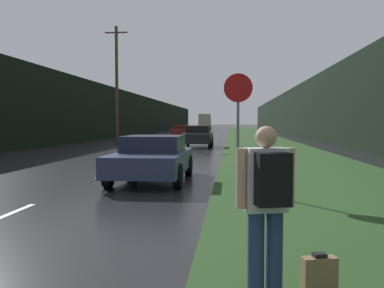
# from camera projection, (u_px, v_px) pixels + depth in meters

# --- Properties ---
(grass_verge) EXTENTS (6.00, 240.00, 0.02)m
(grass_verge) POSITION_uv_depth(u_px,v_px,m) (258.00, 140.00, 39.42)
(grass_verge) COLOR #26471E
(grass_verge) RESTS_ON ground_plane
(lane_stripe_c) EXTENTS (0.12, 3.00, 0.01)m
(lane_stripe_c) POSITION_uv_depth(u_px,v_px,m) (111.00, 172.00, 13.93)
(lane_stripe_c) COLOR silver
(lane_stripe_c) RESTS_ON ground_plane
(lane_stripe_d) EXTENTS (0.12, 3.00, 0.01)m
(lane_stripe_d) POSITION_uv_depth(u_px,v_px,m) (151.00, 155.00, 20.89)
(lane_stripe_d) COLOR silver
(lane_stripe_d) RESTS_ON ground_plane
(lane_stripe_e) EXTENTS (0.12, 3.00, 0.01)m
(lane_stripe_e) POSITION_uv_depth(u_px,v_px,m) (171.00, 147.00, 27.85)
(lane_stripe_e) COLOR silver
(lane_stripe_e) RESTS_ON ground_plane
(lane_stripe_f) EXTENTS (0.12, 3.00, 0.01)m
(lane_stripe_f) POSITION_uv_depth(u_px,v_px,m) (183.00, 142.00, 34.80)
(lane_stripe_f) COLOR silver
(lane_stripe_f) RESTS_ON ground_plane
(treeline_far_side) EXTENTS (2.00, 140.00, 5.53)m
(treeline_far_side) POSITION_uv_depth(u_px,v_px,m) (121.00, 114.00, 50.79)
(treeline_far_side) COLOR black
(treeline_far_side) RESTS_ON ground_plane
(treeline_near_side) EXTENTS (2.00, 140.00, 6.00)m
(treeline_near_side) POSITION_uv_depth(u_px,v_px,m) (303.00, 111.00, 48.62)
(treeline_near_side) COLOR black
(treeline_near_side) RESTS_ON ground_plane
(utility_pole_far) EXTENTS (1.80, 0.24, 9.28)m
(utility_pole_far) POSITION_uv_depth(u_px,v_px,m) (117.00, 84.00, 32.19)
(utility_pole_far) COLOR #4C3823
(utility_pole_far) RESTS_ON ground_plane
(stop_sign) EXTENTS (0.71, 0.07, 2.92)m
(stop_sign) POSITION_uv_depth(u_px,v_px,m) (238.00, 118.00, 10.08)
(stop_sign) COLOR slate
(stop_sign) RESTS_ON ground_plane
(hitchhiker_with_backpack) EXTENTS (0.57, 0.48, 1.68)m
(hitchhiker_with_backpack) POSITION_uv_depth(u_px,v_px,m) (267.00, 200.00, 3.89)
(hitchhiker_with_backpack) COLOR navy
(hitchhiker_with_backpack) RESTS_ON ground_plane
(suitcase) EXTENTS (0.36, 0.21, 0.43)m
(suitcase) POSITION_uv_depth(u_px,v_px,m) (319.00, 276.00, 3.99)
(suitcase) COLOR olive
(suitcase) RESTS_ON ground_plane
(car_passing_near) EXTENTS (2.05, 4.24, 1.31)m
(car_passing_near) POSITION_uv_depth(u_px,v_px,m) (153.00, 158.00, 11.88)
(car_passing_near) COLOR #2D3856
(car_passing_near) RESTS_ON ground_plane
(car_passing_far) EXTENTS (1.95, 4.52, 1.47)m
(car_passing_far) POSITION_uv_depth(u_px,v_px,m) (198.00, 136.00, 28.12)
(car_passing_far) COLOR black
(car_passing_far) RESTS_ON ground_plane
(car_oncoming) EXTENTS (1.97, 4.23, 1.36)m
(car_oncoming) POSITION_uv_depth(u_px,v_px,m) (181.00, 131.00, 47.67)
(car_oncoming) COLOR maroon
(car_oncoming) RESTS_ON ground_plane
(delivery_truck) EXTENTS (2.63, 6.81, 3.54)m
(delivery_truck) POSITION_uv_depth(u_px,v_px,m) (205.00, 122.00, 91.14)
(delivery_truck) COLOR #6E684F
(delivery_truck) RESTS_ON ground_plane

